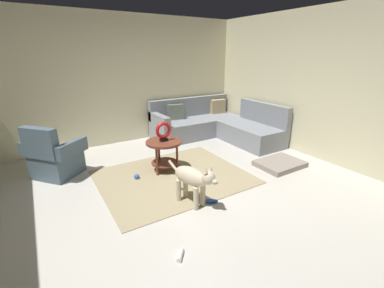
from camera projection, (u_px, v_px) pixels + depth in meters
ground_plane at (187, 202)px, 3.61m from camera, size 6.00×6.00×0.10m
wall_back at (117, 81)px, 5.50m from camera, size 6.00×0.12×2.70m
wall_right at (328, 87)px, 4.60m from camera, size 0.12×6.00×2.70m
area_rug at (173, 177)px, 4.23m from camera, size 2.30×1.90×0.01m
sectional_couch at (216, 126)px, 6.10m from camera, size 2.20×2.25×0.88m
armchair at (54, 158)px, 4.17m from camera, size 0.98×1.00×0.88m
side_table at (164, 148)px, 4.33m from camera, size 0.60×0.60×0.54m
torus_sculpture at (163, 131)px, 4.23m from camera, size 0.28×0.08×0.33m
dog_bed_mat at (280, 164)px, 4.62m from camera, size 0.80×0.60×0.09m
dog at (193, 179)px, 3.36m from camera, size 0.36×0.83×0.63m
dog_toy_ball at (137, 177)px, 4.15m from camera, size 0.09×0.09×0.09m
dog_toy_rope at (180, 255)px, 2.57m from camera, size 0.14×0.15×0.05m
dog_toy_bone at (211, 201)px, 3.49m from camera, size 0.19×0.14×0.06m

